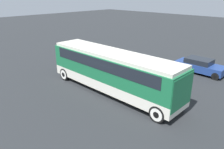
% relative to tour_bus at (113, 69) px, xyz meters
% --- Properties ---
extents(ground_plane, '(120.00, 120.00, 0.00)m').
position_rel_tour_bus_xyz_m(ground_plane, '(-0.10, -0.00, -1.86)').
color(ground_plane, '#26282B').
extents(tour_bus, '(11.07, 2.50, 3.10)m').
position_rel_tour_bus_xyz_m(tour_bus, '(0.00, 0.00, 0.00)').
color(tour_bus, silver).
rests_on(tour_bus, ground_plane).
extents(parked_car_near, '(4.35, 1.86, 1.34)m').
position_rel_tour_bus_xyz_m(parked_car_near, '(2.79, 8.68, -1.18)').
color(parked_car_near, navy).
rests_on(parked_car_near, ground_plane).
extents(parked_car_mid, '(4.71, 1.97, 1.29)m').
position_rel_tour_bus_xyz_m(parked_car_mid, '(-1.62, 5.76, -1.20)').
color(parked_car_mid, silver).
rests_on(parked_car_mid, ground_plane).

